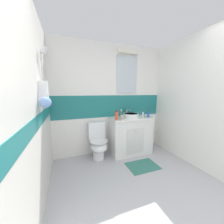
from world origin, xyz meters
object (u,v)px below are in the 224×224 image
at_px(toothpaste_tube_upright, 143,115).
at_px(toilet, 98,142).
at_px(mouthwash_bottle, 117,115).
at_px(sink_basin, 131,115).
at_px(soap_dispenser, 148,114).
at_px(toothbrush_cup, 122,117).

bearing_deg(toothpaste_tube_upright, toilet, 172.57).
bearing_deg(mouthwash_bottle, toilet, 162.00).
xyz_separation_m(sink_basin, mouthwash_bottle, (-0.41, -0.13, 0.04)).
xyz_separation_m(toilet, soap_dispenser, (1.19, -0.11, 0.55)).
bearing_deg(mouthwash_bottle, toothbrush_cup, 3.16).
relative_size(sink_basin, toilet, 0.51).
bearing_deg(mouthwash_bottle, toothpaste_tube_upright, -0.90).
bearing_deg(toothpaste_tube_upright, toothbrush_cup, 178.13).
xyz_separation_m(sink_basin, toothpaste_tube_upright, (0.23, -0.14, 0.02)).
bearing_deg(soap_dispenser, toothpaste_tube_upright, -170.71).
relative_size(toothbrush_cup, toothpaste_tube_upright, 1.40).
distance_m(toothbrush_cup, mouthwash_bottle, 0.13).
bearing_deg(toothbrush_cup, mouthwash_bottle, -176.84).
xyz_separation_m(mouthwash_bottle, toothpaste_tube_upright, (0.64, -0.01, -0.02)).
bearing_deg(soap_dispenser, mouthwash_bottle, -178.78).
bearing_deg(toothbrush_cup, soap_dispenser, 0.87).
bearing_deg(toilet, sink_basin, 0.39).
height_order(sink_basin, toilet, sink_basin).
relative_size(toothbrush_cup, soap_dispenser, 1.31).
relative_size(toilet, toothpaste_tube_upright, 5.04).
relative_size(mouthwash_bottle, toothpaste_tube_upright, 1.25).
xyz_separation_m(soap_dispenser, mouthwash_bottle, (-0.81, -0.02, 0.03)).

